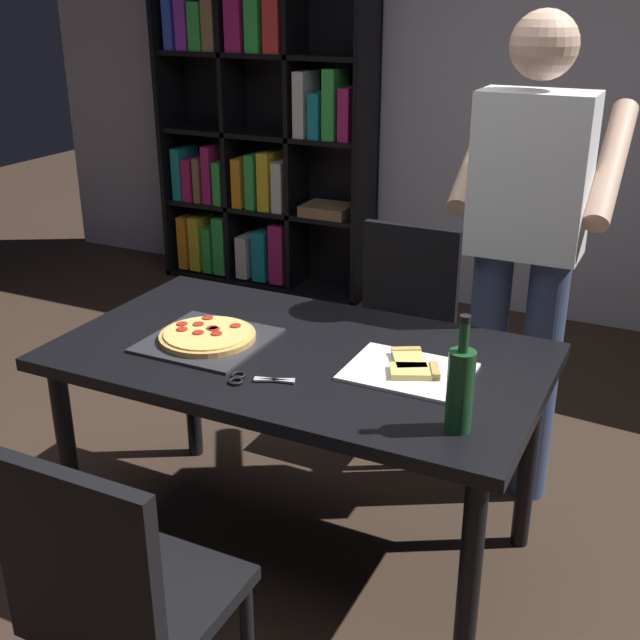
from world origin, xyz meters
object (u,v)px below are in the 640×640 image
(chair_near_camera, at_px, (116,594))
(person_serving_pizza, at_px, (526,239))
(chair_far_side, at_px, (400,321))
(kitchen_scissors, at_px, (250,379))
(bookshelf, at_px, (261,139))
(dining_table, at_px, (299,374))
(pepperoni_pizza_on_tray, at_px, (208,337))
(wine_bottle, at_px, (460,388))

(chair_near_camera, height_order, person_serving_pizza, person_serving_pizza)
(chair_near_camera, xyz_separation_m, person_serving_pizza, (0.53, 1.62, 0.49))
(chair_far_side, distance_m, kitchen_scissors, 1.19)
(kitchen_scissors, bearing_deg, bookshelf, 119.25)
(dining_table, distance_m, bookshelf, 2.82)
(dining_table, distance_m, person_serving_pizza, 0.94)
(chair_far_side, bearing_deg, pepperoni_pizza_on_tray, -106.84)
(chair_near_camera, bearing_deg, person_serving_pizza, 71.87)
(person_serving_pizza, xyz_separation_m, pepperoni_pizza_on_tray, (-0.83, -0.76, -0.23))
(chair_near_camera, relative_size, chair_far_side, 1.00)
(pepperoni_pizza_on_tray, bearing_deg, bookshelf, 116.22)
(kitchen_scissors, bearing_deg, pepperoni_pizza_on_tray, 145.73)
(wine_bottle, bearing_deg, pepperoni_pizza_on_tray, 168.05)
(person_serving_pizza, bearing_deg, kitchen_scissors, -120.71)
(chair_far_side, distance_m, bookshelf, 2.14)
(bookshelf, bearing_deg, chair_near_camera, -65.52)
(dining_table, distance_m, wine_bottle, 0.67)
(dining_table, height_order, chair_far_side, chair_far_side)
(person_serving_pizza, relative_size, wine_bottle, 5.54)
(chair_far_side, bearing_deg, wine_bottle, -63.28)
(bookshelf, height_order, kitchen_scissors, bookshelf)
(pepperoni_pizza_on_tray, height_order, wine_bottle, wine_bottle)
(chair_near_camera, bearing_deg, kitchen_scissors, 92.69)
(bookshelf, relative_size, kitchen_scissors, 9.84)
(dining_table, relative_size, bookshelf, 0.78)
(chair_far_side, relative_size, kitchen_scissors, 4.54)
(bookshelf, relative_size, wine_bottle, 6.17)
(chair_near_camera, relative_size, pepperoni_pizza_on_tray, 2.43)
(chair_far_side, relative_size, bookshelf, 0.46)
(person_serving_pizza, bearing_deg, bookshelf, 140.45)
(bookshelf, bearing_deg, wine_bottle, -51.51)
(dining_table, bearing_deg, kitchen_scissors, -97.32)
(pepperoni_pizza_on_tray, relative_size, kitchen_scissors, 1.87)
(chair_far_side, xyz_separation_m, bookshelf, (-1.50, 1.46, 0.43))
(chair_near_camera, distance_m, kitchen_scissors, 0.72)
(chair_near_camera, distance_m, bookshelf, 3.65)
(chair_near_camera, distance_m, chair_far_side, 1.84)
(wine_bottle, bearing_deg, chair_near_camera, -131.53)
(dining_table, bearing_deg, person_serving_pizza, 52.83)
(pepperoni_pizza_on_tray, bearing_deg, person_serving_pizza, 42.71)
(dining_table, height_order, person_serving_pizza, person_serving_pizza)
(chair_near_camera, bearing_deg, dining_table, 90.00)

